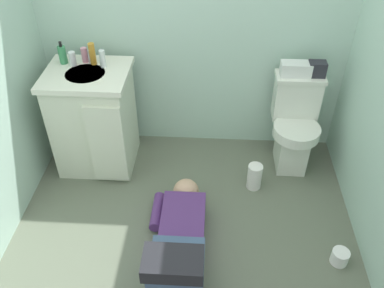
% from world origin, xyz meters
% --- Properties ---
extents(ground_plane, '(2.83, 3.19, 0.04)m').
position_xyz_m(ground_plane, '(0.00, 0.00, -0.02)').
color(ground_plane, '#5E6654').
extents(wall_back, '(2.49, 0.08, 2.40)m').
position_xyz_m(wall_back, '(0.00, 1.13, 1.20)').
color(wall_back, '#ADD0BE').
rests_on(wall_back, ground_plane).
extents(toilet, '(0.36, 0.46, 0.75)m').
position_xyz_m(toilet, '(0.80, 0.83, 0.37)').
color(toilet, silver).
rests_on(toilet, ground_plane).
extents(vanity_cabinet, '(0.60, 0.53, 0.82)m').
position_xyz_m(vanity_cabinet, '(-0.74, 0.75, 0.42)').
color(vanity_cabinet, silver).
rests_on(vanity_cabinet, ground_plane).
extents(faucet, '(0.02, 0.02, 0.10)m').
position_xyz_m(faucet, '(-0.74, 0.89, 0.87)').
color(faucet, silver).
rests_on(faucet, vanity_cabinet).
extents(person_plumber, '(0.39, 1.06, 0.52)m').
position_xyz_m(person_plumber, '(-0.01, -0.18, 0.18)').
color(person_plumber, '#512D6B').
rests_on(person_plumber, ground_plane).
extents(tissue_box, '(0.22, 0.11, 0.10)m').
position_xyz_m(tissue_box, '(0.75, 0.92, 0.80)').
color(tissue_box, silver).
rests_on(tissue_box, toilet).
extents(toiletry_bag, '(0.12, 0.09, 0.11)m').
position_xyz_m(toiletry_bag, '(0.90, 0.92, 0.81)').
color(toiletry_bag, '#26262D').
rests_on(toiletry_bag, toilet).
extents(soap_dispenser, '(0.06, 0.06, 0.17)m').
position_xyz_m(soap_dispenser, '(-0.93, 0.87, 0.89)').
color(soap_dispenser, '#3B8C58').
rests_on(soap_dispenser, vanity_cabinet).
extents(bottle_white, '(0.05, 0.05, 0.10)m').
position_xyz_m(bottle_white, '(-0.85, 0.84, 0.87)').
color(bottle_white, silver).
rests_on(bottle_white, vanity_cabinet).
extents(bottle_pink, '(0.05, 0.05, 0.11)m').
position_xyz_m(bottle_pink, '(-0.78, 0.90, 0.87)').
color(bottle_pink, pink).
rests_on(bottle_pink, vanity_cabinet).
extents(bottle_amber, '(0.04, 0.04, 0.16)m').
position_xyz_m(bottle_amber, '(-0.71, 0.87, 0.90)').
color(bottle_amber, '#C28429').
rests_on(bottle_amber, vanity_cabinet).
extents(bottle_clear, '(0.04, 0.04, 0.13)m').
position_xyz_m(bottle_clear, '(-0.63, 0.83, 0.88)').
color(bottle_clear, silver).
rests_on(bottle_clear, vanity_cabinet).
extents(paper_towel_roll, '(0.11, 0.11, 0.21)m').
position_xyz_m(paper_towel_roll, '(0.50, 0.51, 0.10)').
color(paper_towel_roll, white).
rests_on(paper_towel_roll, ground_plane).
extents(toilet_paper_roll, '(0.11, 0.11, 0.10)m').
position_xyz_m(toilet_paper_roll, '(1.00, -0.14, 0.05)').
color(toilet_paper_roll, white).
rests_on(toilet_paper_roll, ground_plane).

